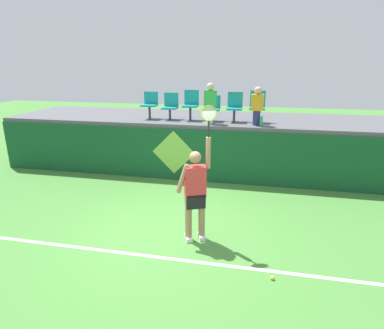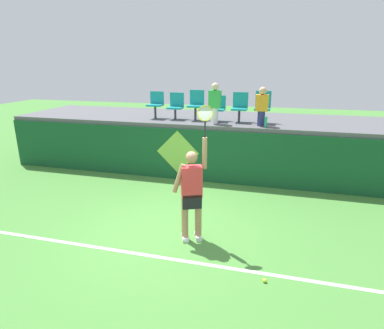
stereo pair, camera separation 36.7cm
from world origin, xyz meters
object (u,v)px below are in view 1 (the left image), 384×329
stadium_chair_0 (150,103)px  spectator_1 (210,102)px  stadium_chair_1 (170,105)px  stadium_chair_2 (191,103)px  tennis_player (195,191)px  water_bottle (261,121)px  stadium_chair_3 (212,107)px  stadium_chair_5 (257,105)px  spectator_0 (257,105)px  tennis_ball (272,278)px  stadium_chair_4 (235,106)px

stadium_chair_0 → spectator_1: (1.94, -0.45, 0.13)m
stadium_chair_1 → stadium_chair_2: size_ratio=0.90×
tennis_player → stadium_chair_2: 4.34m
water_bottle → stadium_chair_2: (-2.10, 0.63, 0.36)m
stadium_chair_3 → stadium_chair_5: stadium_chair_5 is taller
stadium_chair_1 → stadium_chair_2: stadium_chair_2 is taller
stadium_chair_3 → spectator_0: size_ratio=0.70×
stadium_chair_1 → stadium_chair_3: bearing=-0.2°
tennis_player → tennis_ball: size_ratio=39.40×
tennis_player → stadium_chair_0: bearing=118.8°
water_bottle → stadium_chair_0: stadium_chair_0 is taller
stadium_chair_3 → spectator_0: (1.30, -0.45, 0.15)m
tennis_player → tennis_ball: 2.00m
tennis_player → stadium_chair_1: size_ratio=3.28×
tennis_ball → stadium_chair_2: 5.98m
stadium_chair_0 → stadium_chair_2: 1.29m
tennis_ball → stadium_chair_5: (-0.44, 5.06, 2.09)m
water_bottle → spectator_1: (-1.44, 0.17, 0.46)m
stadium_chair_1 → stadium_chair_5: stadium_chair_5 is taller
stadium_chair_3 → tennis_ball: bearing=-70.9°
stadium_chair_5 → spectator_1: bearing=-160.8°
stadium_chair_3 → stadium_chair_5: 1.31m
water_bottle → stadium_chair_5: bearing=102.5°
tennis_player → stadium_chair_0: size_ratio=3.20×
stadium_chair_4 → spectator_1: spectator_1 is taller
tennis_player → spectator_0: size_ratio=2.47×
tennis_ball → stadium_chair_0: bearing=126.2°
stadium_chair_5 → water_bottle: bearing=-77.5°
stadium_chair_4 → spectator_0: bearing=-35.4°
water_bottle → spectator_1: 1.53m
stadium_chair_2 → stadium_chair_5: size_ratio=0.99×
tennis_ball → stadium_chair_3: stadium_chair_3 is taller
spectator_1 → stadium_chair_4: bearing=34.7°
stadium_chair_3 → stadium_chair_4: (0.66, 0.01, 0.06)m
stadium_chair_1 → spectator_1: bearing=-19.2°
tennis_ball → stadium_chair_3: size_ratio=0.09×
water_bottle → spectator_0: bearing=129.8°
tennis_ball → stadium_chair_4: (-1.09, 5.06, 2.06)m
spectator_0 → spectator_1: spectator_1 is taller
stadium_chair_2 → stadium_chair_5: (1.96, 0.00, -0.00)m
tennis_player → stadium_chair_5: bearing=76.2°
stadium_chair_2 → stadium_chair_4: bearing=0.1°
water_bottle → stadium_chair_1: stadium_chair_1 is taller
tennis_player → spectator_1: (-0.30, 3.63, 1.22)m
spectator_0 → stadium_chair_2: bearing=166.8°
tennis_player → water_bottle: (1.14, 3.46, 0.76)m
spectator_0 → stadium_chair_3: bearing=160.8°
water_bottle → stadium_chair_3: bearing=156.7°
stadium_chair_3 → spectator_1: bearing=-90.0°
water_bottle → spectator_0: 0.47m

